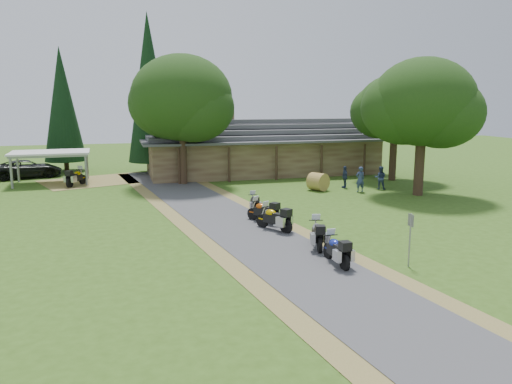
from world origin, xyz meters
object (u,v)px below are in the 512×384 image
object	(u,v)px
motorcycle_row_c	(274,217)
motorcycle_row_d	(264,210)
motorcycle_row_a	(336,249)
car_dark_suv	(27,164)
hay_bale	(318,182)
motorcycle_row_b	(317,233)
motorcycle_row_e	(254,202)
motorcycle_carport_a	(76,176)
lodge	(261,146)
carport	(51,167)

from	to	relation	value
motorcycle_row_c	motorcycle_row_d	size ratio (longest dim) A/B	1.04
motorcycle_row_a	car_dark_suv	bearing A→B (deg)	28.36
car_dark_suv	motorcycle_row_a	size ratio (longest dim) A/B	3.08
car_dark_suv	hay_bale	world-z (taller)	car_dark_suv
motorcycle_row_b	motorcycle_row_e	world-z (taller)	motorcycle_row_b
motorcycle_row_d	car_dark_suv	bearing A→B (deg)	3.02
car_dark_suv	motorcycle_row_b	distance (m)	30.24
car_dark_suv	motorcycle_carport_a	xyz separation A→B (m)	(4.28, -5.50, -0.41)
car_dark_suv	motorcycle_row_a	world-z (taller)	car_dark_suv
motorcycle_row_d	motorcycle_row_e	world-z (taller)	motorcycle_row_d
motorcycle_row_a	lodge	bearing A→B (deg)	-10.40
lodge	motorcycle_row_e	world-z (taller)	lodge
car_dark_suv	motorcycle_row_a	bearing A→B (deg)	-166.22
hay_bale	motorcycle_row_b	bearing A→B (deg)	-112.68
motorcycle_row_b	motorcycle_carport_a	world-z (taller)	motorcycle_carport_a
motorcycle_row_e	motorcycle_carport_a	distance (m)	16.51
motorcycle_row_c	hay_bale	bearing A→B (deg)	-63.67
motorcycle_row_c	motorcycle_carport_a	xyz separation A→B (m)	(-10.62, 16.87, 0.03)
motorcycle_row_b	carport	bearing A→B (deg)	46.45
lodge	motorcycle_row_c	xyz separation A→B (m)	(-5.14, -20.02, -1.75)
carport	hay_bale	size ratio (longest dim) A/B	4.55
motorcycle_row_e	motorcycle_carport_a	world-z (taller)	motorcycle_carport_a
motorcycle_row_a	carport	bearing A→B (deg)	27.88
motorcycle_row_b	motorcycle_row_c	xyz separation A→B (m)	(-0.96, 3.37, 0.01)
motorcycle_carport_a	hay_bale	xyz separation A→B (m)	(17.18, -6.84, -0.09)
lodge	motorcycle_row_b	size ratio (longest dim) A/B	10.56
motorcycle_row_c	lodge	bearing A→B (deg)	-44.89
car_dark_suv	motorcycle_row_b	bearing A→B (deg)	-163.75
motorcycle_row_e	car_dark_suv	bearing A→B (deg)	45.90
lodge	hay_bale	distance (m)	10.25
car_dark_suv	motorcycle_row_e	world-z (taller)	car_dark_suv
motorcycle_row_a	motorcycle_row_d	bearing A→B (deg)	5.46
motorcycle_row_b	motorcycle_carport_a	distance (m)	23.32
car_dark_suv	hay_bale	xyz separation A→B (m)	(21.47, -12.34, -0.50)
lodge	motorcycle_row_e	size ratio (longest dim) A/B	12.47
motorcycle_row_a	hay_bale	world-z (taller)	motorcycle_row_a
motorcycle_row_b	motorcycle_row_e	bearing A→B (deg)	20.84
hay_bale	car_dark_suv	bearing A→B (deg)	150.12
lodge	motorcycle_row_b	xyz separation A→B (m)	(-4.18, -23.39, -1.76)
lodge	motorcycle_row_a	world-z (taller)	lodge
motorcycle_row_b	hay_bale	size ratio (longest dim) A/B	1.57
carport	motorcycle_row_d	size ratio (longest dim) A/B	2.97
hay_bale	motorcycle_row_d	bearing A→B (deg)	-128.52
motorcycle_row_e	motorcycle_row_b	bearing A→B (deg)	-168.06
carport	motorcycle_row_c	xyz separation A→B (m)	(12.55, -18.63, -0.57)
carport	motorcycle_row_e	distance (m)	19.11
lodge	hay_bale	xyz separation A→B (m)	(1.42, -9.98, -1.80)
lodge	hay_bale	world-z (taller)	lodge
motorcycle_row_c	motorcycle_row_e	bearing A→B (deg)	-32.54
lodge	motorcycle_row_c	bearing A→B (deg)	-104.41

